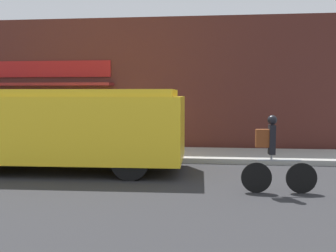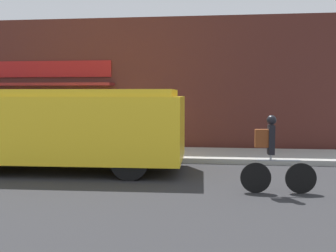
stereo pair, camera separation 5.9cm
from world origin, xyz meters
TOP-DOWN VIEW (x-y plane):
  - ground_plane at (0.00, 0.00)m, footprint 70.00×70.00m
  - sidewalk at (0.00, 1.20)m, footprint 28.00×2.40m
  - storefront at (-0.08, 2.66)m, footprint 16.77×0.91m
  - school_bus at (0.21, -1.39)m, footprint 6.27×2.80m
  - cyclist at (4.97, -3.18)m, footprint 1.52×0.21m
  - trash_bin at (-1.58, 1.86)m, footprint 0.50×0.50m

SIDE VIEW (x-z plane):
  - ground_plane at x=0.00m, z-range 0.00..0.00m
  - sidewalk at x=0.00m, z-range 0.00..0.15m
  - trash_bin at x=-1.58m, z-range 0.15..0.91m
  - cyclist at x=4.97m, z-range -0.02..1.56m
  - school_bus at x=0.21m, z-range 0.07..2.18m
  - storefront at x=-0.08m, z-range 0.01..4.70m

